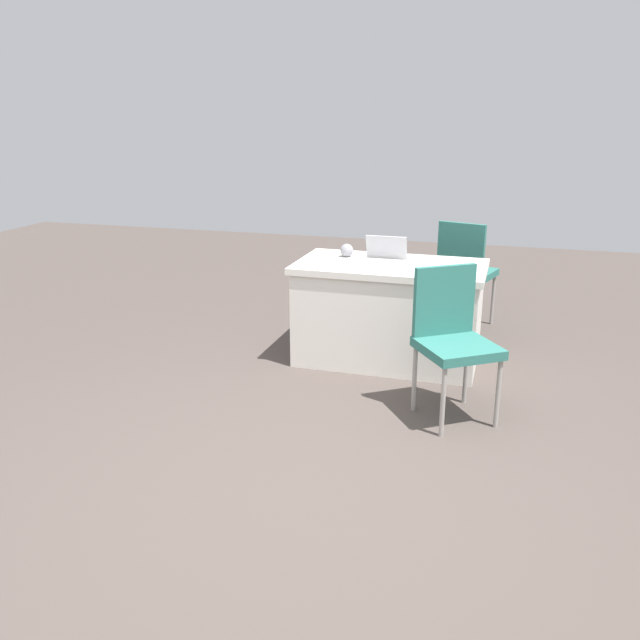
# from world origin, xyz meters

# --- Properties ---
(ground_plane) EXTENTS (14.40, 14.40, 0.00)m
(ground_plane) POSITION_xyz_m (0.00, 0.00, 0.00)
(ground_plane) COLOR #4C423D
(table_foreground) EXTENTS (1.44, 0.81, 0.78)m
(table_foreground) POSITION_xyz_m (-0.02, -2.14, 0.39)
(table_foreground) COLOR silver
(table_foreground) RESTS_ON ground
(chair_near_front) EXTENTS (0.61, 0.61, 0.96)m
(chair_near_front) POSITION_xyz_m (-0.58, -1.27, 0.55)
(chair_near_front) COLOR #9E9993
(chair_near_front) RESTS_ON ground
(chair_by_pillar) EXTENTS (0.55, 0.55, 0.98)m
(chair_by_pillar) POSITION_xyz_m (-0.51, -3.11, 0.57)
(chair_by_pillar) COLOR #9E9993
(chair_by_pillar) RESTS_ON ground
(laptop_silver) EXTENTS (0.32, 0.29, 0.21)m
(laptop_silver) POSITION_xyz_m (0.03, -2.09, 0.82)
(laptop_silver) COLOR silver
(laptop_silver) RESTS_ON table_foreground
(yarn_ball) EXTENTS (0.10, 0.10, 0.10)m
(yarn_ball) POSITION_xyz_m (0.37, -2.28, 0.83)
(yarn_ball) COLOR gray
(yarn_ball) RESTS_ON table_foreground
(scissors_red) EXTENTS (0.18, 0.11, 0.01)m
(scissors_red) POSITION_xyz_m (-0.56, -1.99, 0.78)
(scissors_red) COLOR red
(scissors_red) RESTS_ON table_foreground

